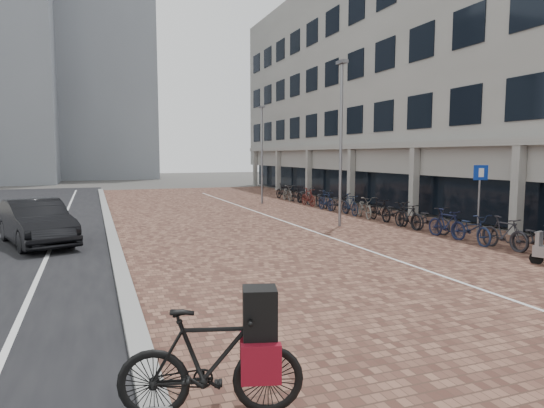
{
  "coord_description": "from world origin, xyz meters",
  "views": [
    {
      "loc": [
        -5.68,
        -9.13,
        2.96
      ],
      "look_at": [
        0.0,
        6.0,
        1.3
      ],
      "focal_mm": 31.65,
      "sensor_mm": 36.0,
      "label": 1
    }
  ],
  "objects": [
    {
      "name": "ground",
      "position": [
        0.0,
        0.0,
        0.0
      ],
      "size": [
        140.0,
        140.0,
        0.0
      ],
      "primitive_type": "plane",
      "color": "#474442",
      "rests_on": "ground"
    },
    {
      "name": "plaza_brick",
      "position": [
        2.0,
        12.0,
        0.01
      ],
      "size": [
        14.5,
        42.0,
        0.04
      ],
      "primitive_type": "cube",
      "color": "brown",
      "rests_on": "ground"
    },
    {
      "name": "street_asphalt",
      "position": [
        -9.0,
        12.0,
        0.01
      ],
      "size": [
        8.0,
        50.0,
        0.03
      ],
      "primitive_type": "cube",
      "color": "black",
      "rests_on": "ground"
    },
    {
      "name": "curb",
      "position": [
        -5.1,
        12.0,
        0.07
      ],
      "size": [
        0.35,
        42.0,
        0.14
      ],
      "primitive_type": "cube",
      "color": "gray",
      "rests_on": "ground"
    },
    {
      "name": "lane_line",
      "position": [
        -7.0,
        12.0,
        0.02
      ],
      "size": [
        0.12,
        44.0,
        0.0
      ],
      "primitive_type": "cube",
      "color": "white",
      "rests_on": "street_asphalt"
    },
    {
      "name": "parking_line",
      "position": [
        2.2,
        12.0,
        0.04
      ],
      "size": [
        0.1,
        30.0,
        0.0
      ],
      "primitive_type": "cube",
      "color": "white",
      "rests_on": "plaza_brick"
    },
    {
      "name": "office_building",
      "position": [
        12.97,
        16.0,
        8.44
      ],
      "size": [
        8.4,
        40.0,
        15.0
      ],
      "color": "#969691",
      "rests_on": "ground"
    },
    {
      "name": "car_dark",
      "position": [
        -7.47,
        8.19,
        0.75
      ],
      "size": [
        2.94,
        4.84,
        1.5
      ],
      "primitive_type": "imported",
      "rotation": [
        0.0,
        0.0,
        0.32
      ],
      "color": "black",
      "rests_on": "ground"
    },
    {
      "name": "hero_bike",
      "position": [
        -4.5,
        -4.04,
        0.66
      ],
      "size": [
        2.18,
        1.13,
        1.48
      ],
      "rotation": [
        0.0,
        0.0,
        1.3
      ],
      "color": "black",
      "rests_on": "ground"
    },
    {
      "name": "parking_sign",
      "position": [
        7.5,
        4.47,
        1.76
      ],
      "size": [
        0.53,
        0.17,
        2.59
      ],
      "rotation": [
        0.0,
        0.0,
        -0.24
      ],
      "color": "slate",
      "rests_on": "ground"
    },
    {
      "name": "lamp_near",
      "position": [
        3.82,
        8.22,
        3.32
      ],
      "size": [
        0.12,
        0.12,
        6.65
      ],
      "primitive_type": "cylinder",
      "color": "slate",
      "rests_on": "ground"
    },
    {
      "name": "lamp_far",
      "position": [
        3.88,
        18.05,
        2.89
      ],
      "size": [
        0.12,
        0.12,
        5.79
      ],
      "primitive_type": "cylinder",
      "color": "gray",
      "rests_on": "ground"
    },
    {
      "name": "bike_row",
      "position": [
        6.18,
        10.65,
        0.52
      ],
      "size": [
        1.19,
        21.47,
        1.05
      ],
      "color": "black",
      "rests_on": "ground"
    }
  ]
}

